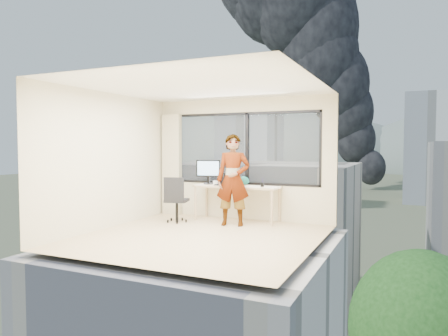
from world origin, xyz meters
The scene contains 24 objects.
floor centered at (0.00, 0.00, 0.00)m, with size 4.00×4.00×0.01m, color tan.
ceiling centered at (0.00, 0.00, 2.60)m, with size 4.00×4.00×0.01m, color white.
wall_front centered at (0.00, -2.00, 1.30)m, with size 4.00×0.01×2.60m, color beige.
wall_left centered at (-2.00, 0.00, 1.30)m, with size 0.01×4.00×2.60m, color beige.
wall_right centered at (2.00, 0.00, 1.30)m, with size 0.01×4.00×2.60m, color beige.
window_wall centered at (0.05, 2.00, 1.52)m, with size 3.30×0.16×1.55m, color black, non-canonical shape.
curtain centered at (-1.72, 1.88, 1.15)m, with size 0.45×0.14×2.30m, color beige.
desk centered at (0.00, 1.66, 0.38)m, with size 1.80×0.60×0.75m, color tan.
chair centered at (-1.09, 1.03, 0.48)m, with size 0.49×0.49×0.97m, color black, non-canonical shape.
person centered at (0.11, 1.19, 0.91)m, with size 0.66×0.43×1.82m, color #2D2D33.
monitor centered at (-0.70, 1.72, 1.02)m, with size 0.54×0.11×0.54m, color black, non-canonical shape.
game_console centered at (-0.50, 1.90, 0.78)m, with size 0.28×0.24×0.07m, color white.
laptop centered at (-0.29, 1.62, 0.86)m, with size 0.35×0.37×0.22m, color black, non-canonical shape.
cellphone centered at (-0.39, 1.58, 0.76)m, with size 0.10×0.04×0.01m, color black.
pen_cup centered at (0.57, 1.63, 0.80)m, with size 0.07×0.07×0.09m, color black.
handbag centered at (0.09, 1.83, 0.84)m, with size 0.24×0.12×0.18m, color #0D5142.
exterior_ground centered at (0.00, 120.00, -14.00)m, with size 400.00×400.00×0.04m, color #515B3D.
near_bldg_a centered at (-9.00, 30.00, -7.00)m, with size 16.00×12.00×14.00m, color beige.
far_tower_a centered at (-35.00, 95.00, 0.00)m, with size 14.00×14.00×28.00m, color silver.
far_tower_b centered at (8.00, 120.00, 1.00)m, with size 13.00×13.00×30.00m, color silver.
far_tower_d centered at (-60.00, 150.00, -3.00)m, with size 16.00×14.00×22.00m, color silver.
hill_a centered at (-120.00, 320.00, -14.00)m, with size 288.00×216.00×90.00m, color slate.
tree_a centered at (-16.00, 22.00, -10.00)m, with size 7.00×7.00×8.00m, color #1D4B19, non-canonical shape.
smoke_plume_a centered at (-10.00, 150.00, 39.00)m, with size 40.00×24.00×90.00m, color black, non-canonical shape.
Camera 1 is at (3.32, -6.35, 1.57)m, focal length 33.26 mm.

